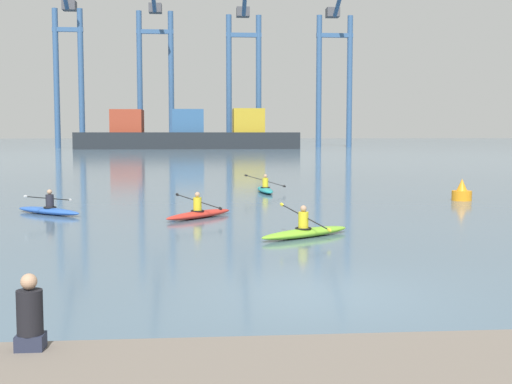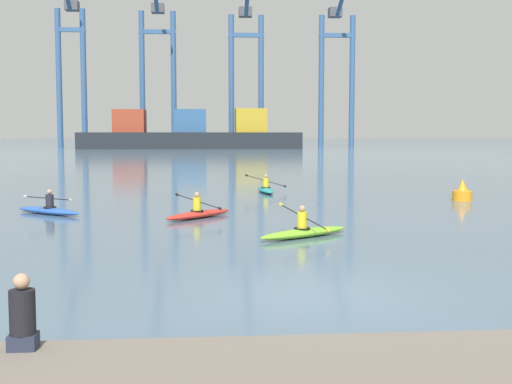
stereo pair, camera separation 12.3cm
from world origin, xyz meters
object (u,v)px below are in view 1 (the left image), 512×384
(gantry_crane_east_mid, at_px, (244,60))
(seated_onlooker, at_px, (30,316))
(kayak_red, at_px, (199,213))
(kayak_teal, at_px, (265,189))
(gantry_crane_west, at_px, (68,56))
(gantry_crane_east, at_px, (335,61))
(channel_buoy, at_px, (462,193))
(kayak_blue, at_px, (48,210))
(gantry_crane_west_mid, at_px, (155,56))
(kayak_lime, at_px, (305,231))
(container_barge, at_px, (189,135))

(gantry_crane_east_mid, distance_m, seated_onlooker, 140.54)
(kayak_red, bearing_deg, kayak_teal, 71.71)
(gantry_crane_west, distance_m, seated_onlooker, 141.82)
(kayak_red, bearing_deg, gantry_crane_east, 76.39)
(channel_buoy, bearing_deg, gantry_crane_east_mid, 91.10)
(gantry_crane_east_mid, height_order, channel_buoy, gantry_crane_east_mid)
(kayak_blue, bearing_deg, gantry_crane_west_mid, 91.73)
(gantry_crane_east, xyz_separation_m, kayak_lime, (-26.54, -127.43, -18.65))
(gantry_crane_west, xyz_separation_m, kayak_teal, (30.80, -111.35, -19.15))
(kayak_teal, height_order, kayak_blue, kayak_teal)
(gantry_crane_east, bearing_deg, kayak_red, -103.61)
(container_barge, height_order, gantry_crane_east, gantry_crane_east)
(kayak_lime, bearing_deg, container_barge, 92.58)
(gantry_crane_west_mid, height_order, gantry_crane_east, gantry_crane_west_mid)
(gantry_crane_west, relative_size, channel_buoy, 39.65)
(gantry_crane_east, distance_m, kayak_teal, 116.77)
(container_barge, bearing_deg, kayak_blue, -91.89)
(gantry_crane_west_mid, relative_size, gantry_crane_east_mid, 1.02)
(gantry_crane_east, bearing_deg, gantry_crane_east_mid, -179.16)
(gantry_crane_east, distance_m, kayak_red, 127.53)
(gantry_crane_east_mid, height_order, kayak_lime, gantry_crane_east_mid)
(container_barge, bearing_deg, kayak_lime, -87.42)
(gantry_crane_west, height_order, gantry_crane_east_mid, gantry_crane_west)
(gantry_crane_west_mid, xyz_separation_m, channel_buoy, (21.45, -119.88, -19.54))
(gantry_crane_east, relative_size, kayak_lime, 11.52)
(kayak_blue, bearing_deg, kayak_teal, 43.78)
(kayak_teal, relative_size, kayak_blue, 1.13)
(gantry_crane_east_mid, bearing_deg, kayak_blue, -97.30)
(gantry_crane_east_mid, bearing_deg, seated_onlooker, -94.81)
(seated_onlooker, bearing_deg, channel_buoy, 57.60)
(gantry_crane_west_mid, xyz_separation_m, seated_onlooker, (7.50, -141.86, -18.93))
(gantry_crane_east_mid, relative_size, kayak_red, 13.02)
(seated_onlooker, bearing_deg, kayak_lime, 66.59)
(kayak_lime, bearing_deg, gantry_crane_west, 103.56)
(gantry_crane_east, bearing_deg, container_barge, -160.74)
(gantry_crane_west_mid, bearing_deg, channel_buoy, -79.86)
(container_barge, bearing_deg, gantry_crane_east, 19.26)
(kayak_teal, bearing_deg, kayak_lime, -91.06)
(gantry_crane_east_mid, xyz_separation_m, kayak_blue, (-15.47, -120.71, -18.71))
(channel_buoy, distance_m, kayak_teal, 9.92)
(seated_onlooker, bearing_deg, gantry_crane_east_mid, 85.19)
(channel_buoy, bearing_deg, kayak_blue, -167.93)
(gantry_crane_west, xyz_separation_m, seated_onlooker, (25.43, -138.30, -18.37))
(container_barge, relative_size, gantry_crane_west_mid, 1.11)
(container_barge, height_order, kayak_blue, container_barge)
(gantry_crane_west, xyz_separation_m, kayak_red, (27.37, -121.72, -19.15))
(gantry_crane_east, relative_size, kayak_red, 12.23)
(kayak_red, xyz_separation_m, kayak_teal, (3.43, 10.37, -0.00))
(container_barge, relative_size, kayak_red, 14.85)
(kayak_red, bearing_deg, container_barge, 91.07)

